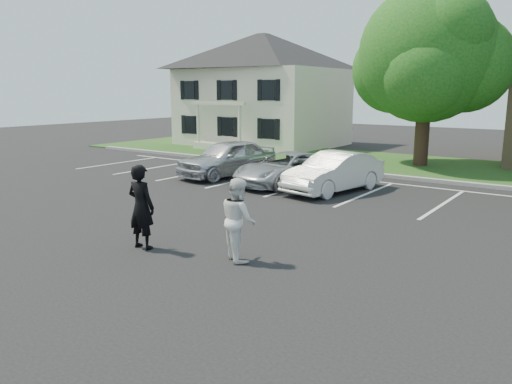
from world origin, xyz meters
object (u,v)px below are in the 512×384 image
Objects in this scene: tree at (430,58)px; man_black_suit at (141,207)px; car_silver_minivan at (287,169)px; car_silver_west at (228,158)px; house at (263,90)px; car_white_sedan at (334,172)px; man_white_shirt at (238,219)px.

tree is 4.26× the size of man_black_suit.
car_silver_west is at bearing -171.99° from car_silver_minivan.
house reaches higher than man_black_suit.
car_white_sedan reaches higher than car_silver_minivan.
car_silver_minivan is (3.24, -0.22, -0.16)m from car_silver_west.
car_silver_minivan is at bearing -109.48° from tree.
tree is 1.95× the size of car_white_sedan.
tree reaches higher than car_silver_minivan.
car_white_sedan is (0.61, 8.98, -0.29)m from man_black_suit.
car_white_sedan is (5.44, -0.36, -0.08)m from car_silver_west.
house is at bearing 140.41° from car_silver_minivan.
house reaches higher than car_silver_minivan.
man_black_suit is at bearing -52.81° from car_silver_west.
tree is 1.85× the size of car_silver_minivan.
man_black_suit is 9.00m from car_white_sedan.
man_white_shirt is (13.58, -20.46, -2.89)m from house.
car_silver_west is 1.07× the size of car_white_sedan.
man_white_shirt is 9.31m from car_silver_minivan.
car_silver_west is (-7.24, 8.63, -0.12)m from man_white_shirt.
man_white_shirt reaches higher than car_white_sedan.
car_silver_minivan is (-1.59, 9.12, -0.37)m from man_black_suit.
tree is at bearing -98.76° from man_black_suit.
car_silver_minivan is at bearing 5.88° from car_silver_west.
car_white_sedan is at bearing 8.33° from car_silver_minivan.
car_silver_west is (-6.17, -8.07, -4.53)m from tree.
car_silver_west is at bearing -17.57° from man_white_shirt.
car_silver_minivan is 1.05× the size of car_white_sedan.
car_silver_west is 1.01× the size of car_silver_minivan.
house reaches higher than car_silver_west.
house is 24.10m from man_black_suit.
man_black_suit reaches higher than car_silver_west.
man_white_shirt is at bearing -40.19° from car_silver_west.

